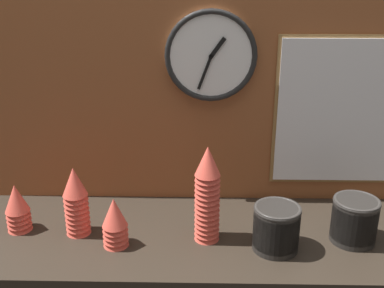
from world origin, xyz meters
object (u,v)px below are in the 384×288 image
Objects in this scene: cup_stack_center_left at (115,222)px; cup_stack_far_left at (17,208)px; wall_clock at (211,56)px; cup_stack_center_right at (207,194)px; menu_board at (341,113)px; bowl_stack_far_right at (354,219)px; bowl_stack_right at (276,227)px; cup_stack_left at (76,201)px.

cup_stack_center_left is 35.99cm from cup_stack_far_left.
wall_clock is at bearing 46.37° from cup_stack_center_left.
menu_board is at bearing 30.57° from cup_stack_center_right.
menu_board is (0.19, 28.57, 27.65)cm from bowl_stack_far_right.
wall_clock is (1.02, 27.88, 39.40)cm from cup_stack_center_right.
cup_stack_center_right is 24.38cm from bowl_stack_right.
cup_stack_center_right is 2.20× the size of bowl_stack_right.
cup_stack_center_left reaches higher than bowl_stack_right.
cup_stack_far_left is 0.70× the size of cup_stack_left.
cup_stack_center_right reaches higher than cup_stack_left.
cup_stack_center_left is 78.46cm from bowl_stack_far_right.
bowl_stack_far_right is at bearing 11.56° from bowl_stack_right.
cup_stack_left is at bearing -150.83° from wall_clock.
cup_stack_center_right is 44.20cm from cup_stack_left.
wall_clock reaches higher than bowl_stack_right.
cup_stack_center_right reaches higher than bowl_stack_far_right.
bowl_stack_right and bowl_stack_far_right have the same top height.
cup_stack_center_right is 1.37× the size of cup_stack_left.
wall_clock is at bearing 149.77° from bowl_stack_far_right.
cup_stack_center_left is 1.13× the size of bowl_stack_right.
wall_clock is (-47.51, 27.69, 48.22)cm from bowl_stack_far_right.
bowl_stack_right is 62.17cm from wall_clock.
bowl_stack_right is 0.27× the size of menu_board.
cup_stack_center_right is at bearing -92.09° from wall_clock.
cup_stack_left is 66.63cm from bowl_stack_right.
cup_stack_far_left is (-64.76, 4.13, -8.14)cm from cup_stack_center_right.
bowl_stack_far_right is (78.32, 4.65, -0.68)cm from cup_stack_center_left.
cup_stack_left is at bearing 152.70° from cup_stack_center_left.
cup_stack_center_right is at bearing 166.78° from bowl_stack_right.
bowl_stack_far_right is 0.27× the size of menu_board.
menu_board is at bearing 15.66° from cup_stack_left.
menu_board is at bearing 1.06° from wall_clock.
cup_stack_center_right is at bearing -3.67° from cup_stack_left.
cup_stack_far_left is at bearing 173.87° from bowl_stack_right.
cup_stack_left is (-14.08, 7.27, 3.62)cm from cup_stack_center_left.
bowl_stack_far_right is at bearing -1.99° from cup_stack_far_left.
cup_stack_far_left is 1.13× the size of bowl_stack_far_right.
cup_stack_far_left is at bearing 176.41° from cup_stack_left.
cup_stack_far_left is 119.20cm from menu_board.
bowl_stack_far_right is at bearing 3.39° from cup_stack_center_left.
cup_stack_center_left is at bearing -171.51° from cup_stack_center_right.
cup_stack_left is at bearing -3.59° from cup_stack_far_left.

